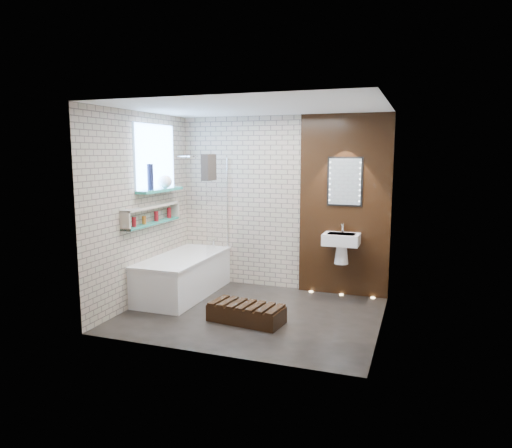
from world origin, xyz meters
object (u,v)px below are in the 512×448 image
at_px(bathtub, 184,275).
at_px(washbasin, 341,243).
at_px(bath_screen, 217,205).
at_px(led_mirror, 345,182).
at_px(walnut_step, 246,314).

relative_size(bathtub, washbasin, 3.00).
bearing_deg(bath_screen, led_mirror, 10.66).
distance_m(led_mirror, walnut_step, 2.36).
bearing_deg(washbasin, led_mirror, 90.00).
xyz_separation_m(bath_screen, walnut_step, (0.90, -1.19, -1.18)).
bearing_deg(led_mirror, bath_screen, -169.34).
height_order(bathtub, walnut_step, bathtub).
xyz_separation_m(bathtub, walnut_step, (1.26, -0.75, -0.19)).
bearing_deg(washbasin, walnut_step, -123.72).
height_order(bathtub, washbasin, washbasin).
distance_m(bathtub, led_mirror, 2.68).
relative_size(led_mirror, walnut_step, 0.77).
distance_m(bathtub, washbasin, 2.32).
bearing_deg(walnut_step, led_mirror, 59.10).
bearing_deg(walnut_step, bath_screen, 127.18).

